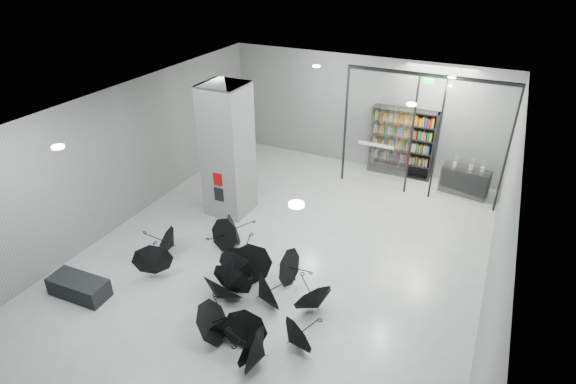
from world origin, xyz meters
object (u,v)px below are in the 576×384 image
at_px(bench, 79,287).
at_px(bookshelf, 402,143).
at_px(column, 228,151).
at_px(umbrella_cluster, 238,290).
at_px(shop_counter, 465,181).

relative_size(bench, bookshelf, 0.59).
bearing_deg(bench, column, 73.89).
height_order(column, umbrella_cluster, column).
relative_size(column, bookshelf, 1.65).
xyz_separation_m(shop_counter, umbrella_cluster, (-4.06, -7.69, -0.14)).
bearing_deg(bookshelf, bench, -119.15).
bearing_deg(shop_counter, bookshelf, 176.64).
xyz_separation_m(bench, bookshelf, (5.25, 9.67, 0.98)).
height_order(bookshelf, umbrella_cluster, bookshelf).
xyz_separation_m(bench, umbrella_cluster, (3.48, 1.47, 0.08)).
distance_m(bench, umbrella_cluster, 3.78).
bearing_deg(umbrella_cluster, bench, -157.12).
relative_size(column, bench, 2.79).
distance_m(column, shop_counter, 7.82).
xyz_separation_m(column, shop_counter, (6.38, 4.24, -1.55)).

